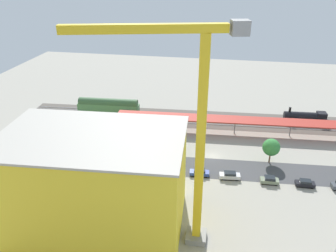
{
  "coord_description": "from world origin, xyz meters",
  "views": [
    {
      "loc": [
        -1.73,
        74.7,
        44.74
      ],
      "look_at": [
        11.34,
        1.33,
        8.37
      ],
      "focal_mm": 35.87,
      "sensor_mm": 36.0,
      "label": 1
    }
  ],
  "objects_px": {
    "parked_car_4": "(199,173)",
    "street_tree_5": "(55,129)",
    "parked_car_1": "(305,184)",
    "construction_building": "(96,182)",
    "locomotive": "(307,118)",
    "tower_crane": "(190,129)",
    "parked_car_2": "(269,180)",
    "street_tree_0": "(140,135)",
    "freight_coach_far": "(108,107)",
    "platform_canopy_near": "(235,120)",
    "parked_car_3": "(230,176)",
    "box_truck_0": "(93,166)",
    "street_tree_3": "(145,132)",
    "street_tree_1": "(174,136)",
    "traffic_light": "(118,136)",
    "street_tree_2": "(271,147)"
  },
  "relations": [
    {
      "from": "freight_coach_far",
      "to": "parked_car_4",
      "type": "height_order",
      "value": "freight_coach_far"
    },
    {
      "from": "platform_canopy_near",
      "to": "construction_building",
      "type": "height_order",
      "value": "construction_building"
    },
    {
      "from": "freight_coach_far",
      "to": "street_tree_2",
      "type": "distance_m",
      "value": 52.45
    },
    {
      "from": "parked_car_2",
      "to": "street_tree_3",
      "type": "height_order",
      "value": "street_tree_3"
    },
    {
      "from": "box_truck_0",
      "to": "locomotive",
      "type": "bearing_deg",
      "value": -145.44
    },
    {
      "from": "parked_car_1",
      "to": "construction_building",
      "type": "height_order",
      "value": "construction_building"
    },
    {
      "from": "parked_car_1",
      "to": "parked_car_3",
      "type": "bearing_deg",
      "value": -0.02
    },
    {
      "from": "platform_canopy_near",
      "to": "parked_car_1",
      "type": "distance_m",
      "value": 28.38
    },
    {
      "from": "street_tree_3",
      "to": "parked_car_2",
      "type": "bearing_deg",
      "value": 164.47
    },
    {
      "from": "tower_crane",
      "to": "street_tree_3",
      "type": "height_order",
      "value": "tower_crane"
    },
    {
      "from": "locomotive",
      "to": "street_tree_5",
      "type": "bearing_deg",
      "value": 20.9
    },
    {
      "from": "locomotive",
      "to": "traffic_light",
      "type": "xyz_separation_m",
      "value": [
        52.1,
        26.22,
        2.44
      ]
    },
    {
      "from": "parked_car_4",
      "to": "street_tree_5",
      "type": "relative_size",
      "value": 0.62
    },
    {
      "from": "parked_car_4",
      "to": "street_tree_1",
      "type": "distance_m",
      "value": 12.7
    },
    {
      "from": "freight_coach_far",
      "to": "traffic_light",
      "type": "bearing_deg",
      "value": 115.66
    },
    {
      "from": "locomotive",
      "to": "tower_crane",
      "type": "distance_m",
      "value": 65.98
    },
    {
      "from": "platform_canopy_near",
      "to": "street_tree_2",
      "type": "xyz_separation_m",
      "value": [
        -8.53,
        14.72,
        0.05
      ]
    },
    {
      "from": "street_tree_5",
      "to": "freight_coach_far",
      "type": "bearing_deg",
      "value": -110.04
    },
    {
      "from": "parked_car_2",
      "to": "platform_canopy_near",
      "type": "bearing_deg",
      "value": -71.95
    },
    {
      "from": "street_tree_0",
      "to": "traffic_light",
      "type": "relative_size",
      "value": 1.25
    },
    {
      "from": "street_tree_0",
      "to": "traffic_light",
      "type": "bearing_deg",
      "value": 0.27
    },
    {
      "from": "parked_car_1",
      "to": "parked_car_3",
      "type": "distance_m",
      "value": 16.48
    },
    {
      "from": "locomotive",
      "to": "parked_car_3",
      "type": "xyz_separation_m",
      "value": [
        23.06,
        34.49,
        -0.97
      ]
    },
    {
      "from": "parked_car_2",
      "to": "construction_building",
      "type": "distance_m",
      "value": 38.89
    },
    {
      "from": "parked_car_2",
      "to": "street_tree_0",
      "type": "xyz_separation_m",
      "value": [
        31.89,
        -8.51,
        4.14
      ]
    },
    {
      "from": "locomotive",
      "to": "traffic_light",
      "type": "relative_size",
      "value": 2.19
    },
    {
      "from": "parked_car_2",
      "to": "tower_crane",
      "type": "xyz_separation_m",
      "value": [
        16.17,
        20.18,
        21.42
      ]
    },
    {
      "from": "street_tree_1",
      "to": "parked_car_2",
      "type": "bearing_deg",
      "value": 157.59
    },
    {
      "from": "street_tree_3",
      "to": "traffic_light",
      "type": "distance_m",
      "value": 7.4
    },
    {
      "from": "parked_car_4",
      "to": "street_tree_0",
      "type": "xyz_separation_m",
      "value": [
        16.1,
        -8.15,
        4.16
      ]
    },
    {
      "from": "parked_car_2",
      "to": "box_truck_0",
      "type": "xyz_separation_m",
      "value": [
        40.58,
        3.05,
        1.04
      ]
    },
    {
      "from": "parked_car_2",
      "to": "street_tree_1",
      "type": "height_order",
      "value": "street_tree_1"
    },
    {
      "from": "street_tree_1",
      "to": "box_truck_0",
      "type": "bearing_deg",
      "value": 36.58
    },
    {
      "from": "platform_canopy_near",
      "to": "freight_coach_far",
      "type": "xyz_separation_m",
      "value": [
        39.97,
        -5.22,
        -1.09
      ]
    },
    {
      "from": "construction_building",
      "to": "street_tree_2",
      "type": "distance_m",
      "value": 44.0
    },
    {
      "from": "street_tree_1",
      "to": "street_tree_5",
      "type": "relative_size",
      "value": 0.98
    },
    {
      "from": "parked_car_3",
      "to": "street_tree_3",
      "type": "xyz_separation_m",
      "value": [
        21.86,
        -8.31,
        5.18
      ]
    },
    {
      "from": "traffic_light",
      "to": "street_tree_2",
      "type": "bearing_deg",
      "value": -179.16
    },
    {
      "from": "parked_car_1",
      "to": "street_tree_5",
      "type": "xyz_separation_m",
      "value": [
        62.99,
        -7.94,
        3.95
      ]
    },
    {
      "from": "parked_car_3",
      "to": "tower_crane",
      "type": "relative_size",
      "value": 0.13
    },
    {
      "from": "platform_canopy_near",
      "to": "street_tree_5",
      "type": "distance_m",
      "value": 50.08
    },
    {
      "from": "tower_crane",
      "to": "parked_car_2",
      "type": "bearing_deg",
      "value": -128.71
    },
    {
      "from": "construction_building",
      "to": "box_truck_0",
      "type": "bearing_deg",
      "value": -67.57
    },
    {
      "from": "freight_coach_far",
      "to": "street_tree_0",
      "type": "relative_size",
      "value": 2.5
    },
    {
      "from": "locomotive",
      "to": "freight_coach_far",
      "type": "bearing_deg",
      "value": 5.26
    },
    {
      "from": "parked_car_2",
      "to": "construction_building",
      "type": "xyz_separation_m",
      "value": [
        33.13,
        18.57,
        8.37
      ]
    },
    {
      "from": "tower_crane",
      "to": "box_truck_0",
      "type": "xyz_separation_m",
      "value": [
        24.41,
        -17.13,
        -20.38
      ]
    },
    {
      "from": "parked_car_1",
      "to": "construction_building",
      "type": "xyz_separation_m",
      "value": [
        40.79,
        18.78,
        8.41
      ]
    },
    {
      "from": "parked_car_3",
      "to": "box_truck_0",
      "type": "relative_size",
      "value": 0.58
    },
    {
      "from": "parked_car_4",
      "to": "parked_car_1",
      "type": "bearing_deg",
      "value": 179.61
    }
  ]
}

